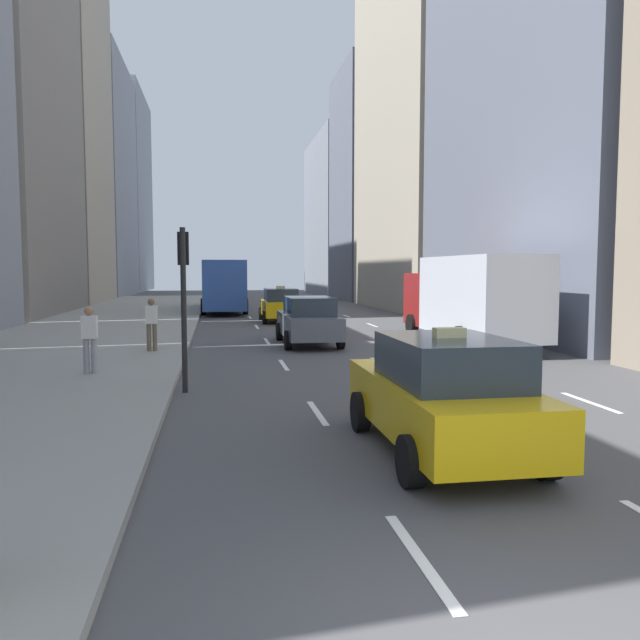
# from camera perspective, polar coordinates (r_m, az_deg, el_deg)

# --- Properties ---
(sidewalk_left) EXTENTS (8.00, 66.00, 0.15)m
(sidewalk_left) POSITION_cam_1_polar(r_m,az_deg,el_deg) (30.89, -18.62, -0.49)
(sidewalk_left) COLOR gray
(sidewalk_left) RESTS_ON ground
(lane_markings) EXTENTS (5.72, 56.00, 0.01)m
(lane_markings) POSITION_cam_1_polar(r_m,az_deg,el_deg) (26.91, 0.56, -1.11)
(lane_markings) COLOR white
(lane_markings) RESTS_ON ground
(building_row_left) EXTENTS (6.00, 90.06, 27.64)m
(building_row_left) POSITION_cam_1_polar(r_m,az_deg,el_deg) (53.84, -22.80, 13.96)
(building_row_left) COLOR #4C515B
(building_row_left) RESTS_ON ground
(building_row_right) EXTENTS (6.00, 73.54, 32.30)m
(building_row_right) POSITION_cam_1_polar(r_m,az_deg,el_deg) (45.40, 9.19, 16.32)
(building_row_right) COLOR gray
(building_row_right) RESTS_ON ground
(taxi_lead) EXTENTS (2.02, 4.40, 1.87)m
(taxi_lead) POSITION_cam_1_polar(r_m,az_deg,el_deg) (32.36, -3.65, 1.39)
(taxi_lead) COLOR yellow
(taxi_lead) RESTS_ON ground
(taxi_second) EXTENTS (2.02, 4.40, 1.87)m
(taxi_second) POSITION_cam_1_polar(r_m,az_deg,el_deg) (9.30, 11.21, -6.67)
(taxi_second) COLOR yellow
(taxi_second) RESTS_ON ground
(sedan_black_near) EXTENTS (2.02, 4.80, 1.73)m
(sedan_black_near) POSITION_cam_1_polar(r_m,az_deg,el_deg) (22.40, -1.07, -0.02)
(sedan_black_near) COLOR #565B66
(sedan_black_near) RESTS_ON ground
(city_bus) EXTENTS (2.80, 11.61, 3.25)m
(city_bus) POSITION_cam_1_polar(r_m,az_deg,el_deg) (40.98, -8.82, 3.29)
(city_bus) COLOR #2D519E
(city_bus) RESTS_ON ground
(box_truck) EXTENTS (2.58, 8.40, 3.15)m
(box_truck) POSITION_cam_1_polar(r_m,az_deg,el_deg) (22.75, 13.46, 2.02)
(box_truck) COLOR maroon
(box_truck) RESTS_ON ground
(pedestrian_mid_block) EXTENTS (0.36, 0.22, 1.65)m
(pedestrian_mid_block) POSITION_cam_1_polar(r_m,az_deg,el_deg) (16.25, -20.32, -1.39)
(pedestrian_mid_block) COLOR gray
(pedestrian_mid_block) RESTS_ON sidewalk_left
(pedestrian_far_walking) EXTENTS (0.36, 0.22, 1.65)m
(pedestrian_far_walking) POSITION_cam_1_polar(r_m,az_deg,el_deg) (20.14, -15.14, -0.16)
(pedestrian_far_walking) COLOR brown
(pedestrian_far_walking) RESTS_ON sidewalk_left
(traffic_light_pole) EXTENTS (0.24, 0.42, 3.60)m
(traffic_light_pole) POSITION_cam_1_polar(r_m,az_deg,el_deg) (13.93, -12.37, 3.37)
(traffic_light_pole) COLOR black
(traffic_light_pole) RESTS_ON ground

